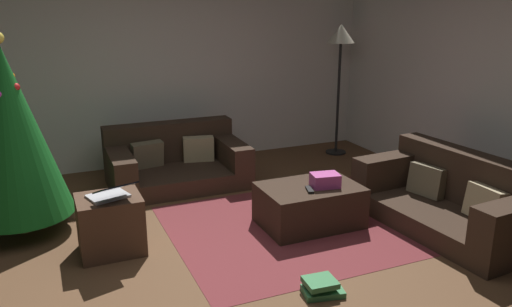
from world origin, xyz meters
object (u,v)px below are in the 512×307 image
at_px(christmas_tree, 11,132).
at_px(book_stack, 321,287).
at_px(ottoman, 309,205).
at_px(gift_box, 325,180).
at_px(side_table, 110,224).
at_px(couch_left, 175,162).
at_px(corner_lamp, 341,44).
at_px(tv_remote, 310,190).
at_px(couch_right, 452,200).
at_px(laptop, 111,193).

relative_size(christmas_tree, book_stack, 5.61).
distance_m(ottoman, gift_box, 0.29).
relative_size(side_table, book_stack, 1.61).
distance_m(couch_left, ottoman, 1.88).
relative_size(book_stack, corner_lamp, 0.18).
bearing_deg(gift_box, tv_remote, -167.31).
bearing_deg(side_table, corner_lamp, 28.21).
distance_m(couch_right, book_stack, 1.81).
xyz_separation_m(book_stack, corner_lamp, (2.03, 3.07, 1.45)).
distance_m(tv_remote, side_table, 1.77).
bearing_deg(gift_box, corner_lamp, 55.44).
xyz_separation_m(christmas_tree, book_stack, (1.99, -2.00, -0.90)).
relative_size(laptop, book_stack, 1.46).
bearing_deg(couch_right, couch_left, 38.26).
height_order(couch_left, corner_lamp, corner_lamp).
bearing_deg(book_stack, couch_right, 17.35).
relative_size(gift_box, side_table, 0.49).
height_order(couch_left, laptop, laptop).
relative_size(christmas_tree, corner_lamp, 1.03).
distance_m(gift_box, laptop, 1.92).
height_order(couch_left, tv_remote, couch_left).
bearing_deg(ottoman, side_table, 174.26).
height_order(side_table, corner_lamp, corner_lamp).
bearing_deg(couch_left, tv_remote, 114.34).
height_order(side_table, book_stack, side_table).
distance_m(laptop, book_stack, 1.84).
bearing_deg(couch_left, ottoman, 117.61).
xyz_separation_m(couch_left, tv_remote, (0.79, -1.78, 0.15)).
height_order(ottoman, tv_remote, tv_remote).
bearing_deg(ottoman, couch_right, -25.22).
bearing_deg(couch_left, gift_box, 119.69).
xyz_separation_m(laptop, corner_lamp, (3.31, 1.84, 0.96)).
relative_size(couch_left, gift_box, 6.07).
xyz_separation_m(gift_box, corner_lamp, (1.40, 2.04, 1.05)).
bearing_deg(ottoman, corner_lamp, 52.28).
bearing_deg(couch_left, christmas_tree, 25.88).
height_order(christmas_tree, laptop, christmas_tree).
bearing_deg(christmas_tree, side_table, -45.90).
bearing_deg(tv_remote, gift_box, 30.29).
relative_size(ottoman, laptop, 1.95).
bearing_deg(book_stack, tv_remote, 65.97).
bearing_deg(laptop, gift_box, -5.76).
distance_m(gift_box, side_table, 1.95).
bearing_deg(laptop, side_table, 106.36).
distance_m(ottoman, tv_remote, 0.24).
xyz_separation_m(couch_right, gift_box, (-1.09, 0.50, 0.18)).
xyz_separation_m(couch_right, christmas_tree, (-3.70, 1.46, 0.68)).
bearing_deg(tv_remote, book_stack, -96.43).
height_order(gift_box, corner_lamp, corner_lamp).
height_order(couch_right, corner_lamp, corner_lamp).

